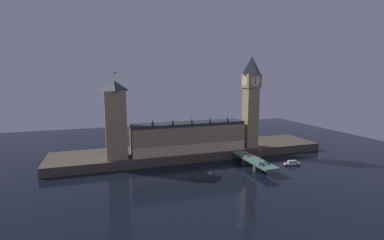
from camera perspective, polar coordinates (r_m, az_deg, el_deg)
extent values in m
plane|color=black|center=(196.51, 3.80, -10.16)|extent=(400.00, 400.00, 0.00)
cube|color=#4C4438|center=(230.55, 0.10, -6.47)|extent=(220.00, 42.00, 6.50)
cube|color=tan|center=(216.42, -0.68, -3.79)|extent=(88.05, 17.54, 20.51)
cube|color=beige|center=(209.73, 0.07, -6.03)|extent=(88.05, 0.20, 7.38)
cube|color=#2D3338|center=(214.26, -0.69, -0.79)|extent=(88.05, 16.14, 2.40)
cone|color=#2D3338|center=(199.47, -8.08, -0.57)|extent=(2.40, 2.40, 4.51)
cone|color=#2D3338|center=(202.60, -4.00, -0.36)|extent=(2.40, 2.40, 4.51)
cone|color=#2D3338|center=(206.73, -0.06, -0.16)|extent=(2.40, 2.40, 4.51)
cone|color=#2D3338|center=(211.79, 3.71, 0.03)|extent=(2.40, 2.40, 4.51)
cone|color=#2D3338|center=(217.73, 7.29, 0.21)|extent=(2.40, 2.40, 4.51)
cube|color=tan|center=(232.69, 11.86, 0.45)|extent=(10.06, 10.06, 48.86)
cube|color=tan|center=(230.48, 12.09, 7.85)|extent=(11.87, 11.87, 11.11)
cylinder|color=beige|center=(225.29, 12.88, 7.81)|extent=(8.22, 0.25, 8.22)
cylinder|color=beige|center=(235.73, 11.33, 7.88)|extent=(8.22, 0.25, 8.22)
cylinder|color=beige|center=(233.62, 13.38, 7.81)|extent=(0.25, 8.22, 8.22)
cylinder|color=beige|center=(227.46, 10.76, 7.88)|extent=(0.25, 8.22, 8.22)
cube|color=black|center=(225.12, 12.91, 7.97)|extent=(0.36, 0.10, 6.17)
pyramid|color=#2D3338|center=(230.72, 12.19, 10.96)|extent=(11.87, 11.87, 13.99)
sphere|color=gold|center=(231.20, 12.25, 12.89)|extent=(1.60, 1.60, 1.60)
cube|color=tan|center=(203.51, -15.37, -0.95)|extent=(14.33, 14.33, 47.94)
pyramid|color=#2D3338|center=(200.96, -15.68, 6.81)|extent=(14.61, 14.61, 7.12)
cylinder|color=#99999E|center=(200.91, -15.76, 8.68)|extent=(0.24, 0.24, 6.00)
cube|color=gold|center=(201.00, -15.47, 9.29)|extent=(2.00, 0.08, 1.20)
cube|color=slate|center=(204.22, 12.60, -8.01)|extent=(10.54, 46.00, 1.40)
cube|color=#4C4438|center=(198.92, 13.72, -9.43)|extent=(8.96, 3.20, 4.79)
cube|color=#4C4438|center=(211.40, 11.49, -8.28)|extent=(8.96, 3.20, 4.79)
cube|color=white|center=(210.02, 10.81, -7.15)|extent=(1.78, 4.08, 0.71)
cube|color=black|center=(209.87, 10.82, -6.99)|extent=(1.46, 1.84, 0.45)
cylinder|color=black|center=(210.74, 10.44, -7.14)|extent=(0.22, 0.64, 0.64)
cylinder|color=black|center=(211.54, 10.84, -7.09)|extent=(0.22, 0.64, 0.64)
cylinder|color=black|center=(208.62, 10.78, -7.31)|extent=(0.22, 0.64, 0.64)
cylinder|color=black|center=(209.43, 11.19, -7.26)|extent=(0.22, 0.64, 0.64)
cube|color=navy|center=(191.54, 14.15, -8.79)|extent=(1.77, 4.70, 0.79)
cube|color=black|center=(191.36, 14.16, -8.61)|extent=(1.45, 2.11, 0.45)
cylinder|color=black|center=(192.34, 13.70, -8.77)|extent=(0.22, 0.64, 0.64)
cylinder|color=black|center=(193.21, 14.13, -8.71)|extent=(0.22, 0.64, 0.64)
cylinder|color=black|center=(190.01, 14.17, -9.01)|extent=(0.22, 0.64, 0.64)
cylinder|color=black|center=(190.89, 14.60, -8.94)|extent=(0.22, 0.64, 0.64)
cube|color=#235633|center=(195.22, 15.06, -8.47)|extent=(1.80, 4.79, 0.92)
cube|color=black|center=(195.03, 15.07, -8.28)|extent=(1.47, 2.16, 0.45)
cylinder|color=black|center=(194.60, 15.51, -8.64)|extent=(0.22, 0.64, 0.64)
cylinder|color=black|center=(193.68, 15.09, -8.71)|extent=(0.22, 0.64, 0.64)
cylinder|color=black|center=(196.95, 15.03, -8.41)|extent=(0.22, 0.64, 0.64)
cylinder|color=black|center=(196.04, 14.61, -8.48)|extent=(0.22, 0.64, 0.64)
cube|color=white|center=(214.45, 11.56, -6.84)|extent=(1.87, 4.30, 0.71)
cube|color=black|center=(214.30, 11.56, -6.69)|extent=(1.53, 1.93, 0.45)
cylinder|color=black|center=(213.83, 11.94, -6.95)|extent=(0.22, 0.64, 0.64)
cylinder|color=black|center=(212.96, 11.53, -7.01)|extent=(0.22, 0.64, 0.64)
cylinder|color=black|center=(216.04, 11.58, -6.78)|extent=(0.22, 0.64, 0.64)
cylinder|color=black|center=(215.18, 11.17, -6.83)|extent=(0.22, 0.64, 0.64)
cylinder|color=black|center=(188.55, 13.93, -9.10)|extent=(0.28, 0.28, 0.85)
cylinder|color=navy|center=(188.32, 13.93, -8.88)|extent=(0.38, 0.38, 0.71)
sphere|color=tan|center=(188.18, 13.94, -8.74)|extent=(0.23, 0.23, 0.23)
cylinder|color=black|center=(209.42, 10.18, -7.20)|extent=(0.28, 0.28, 0.89)
cylinder|color=gray|center=(209.20, 10.19, -6.98)|extent=(0.38, 0.38, 0.74)
sphere|color=tan|center=(209.07, 10.19, -6.85)|extent=(0.24, 0.24, 0.24)
cylinder|color=#2D3333|center=(189.45, 13.61, -9.06)|extent=(0.56, 0.56, 0.50)
cylinder|color=#2D3333|center=(188.66, 13.64, -8.28)|extent=(0.18, 0.18, 4.92)
sphere|color=#F9E5A3|center=(187.82, 13.67, -7.40)|extent=(0.60, 0.60, 0.60)
sphere|color=#F9E5A3|center=(187.68, 13.55, -7.52)|extent=(0.44, 0.44, 0.44)
sphere|color=#F9E5A3|center=(188.15, 13.78, -7.48)|extent=(0.44, 0.44, 0.44)
cylinder|color=#2D3333|center=(206.53, 13.81, -7.59)|extent=(0.56, 0.56, 0.50)
cylinder|color=#2D3333|center=(205.74, 13.84, -6.80)|extent=(0.18, 0.18, 5.46)
sphere|color=#F9E5A3|center=(204.91, 13.87, -5.91)|extent=(0.60, 0.60, 0.60)
sphere|color=#F9E5A3|center=(204.76, 13.76, -6.02)|extent=(0.44, 0.44, 0.44)
sphere|color=#F9E5A3|center=(205.23, 13.98, -5.99)|extent=(0.44, 0.44, 0.44)
cylinder|color=#2D3333|center=(213.82, 9.39, -6.90)|extent=(0.56, 0.56, 0.50)
cylinder|color=#2D3333|center=(213.16, 9.41, -6.23)|extent=(0.18, 0.18, 4.66)
sphere|color=#F9E5A3|center=(212.45, 9.43, -5.48)|extent=(0.60, 0.60, 0.60)
sphere|color=#F9E5A3|center=(212.32, 9.32, -5.58)|extent=(0.44, 0.44, 0.44)
sphere|color=#F9E5A3|center=(212.74, 9.53, -5.56)|extent=(0.44, 0.44, 0.44)
ellipsoid|color=white|center=(218.63, 19.81, -8.48)|extent=(14.04, 6.36, 1.71)
cube|color=tan|center=(218.41, 19.82, -8.28)|extent=(12.30, 5.24, 0.24)
cube|color=#B7B2A8|center=(218.14, 19.83, -8.04)|extent=(6.43, 3.61, 1.71)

